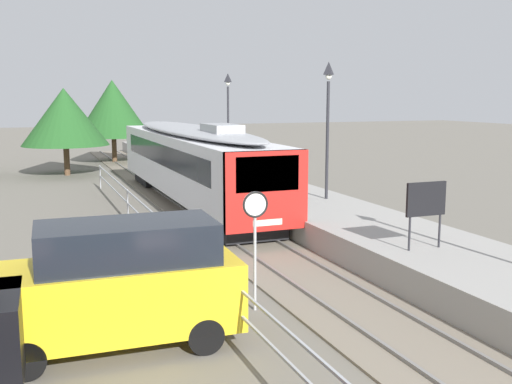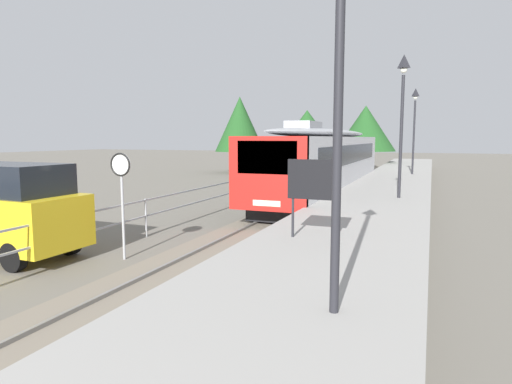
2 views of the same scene
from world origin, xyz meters
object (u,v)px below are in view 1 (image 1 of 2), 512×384
(platform_lamp_far_end, at_px, (228,102))
(parked_van_yellow, at_px, (117,284))
(commuter_train, at_px, (191,158))
(platform_lamp_mid_platform, at_px, (328,104))
(speed_limit_sign, at_px, (255,221))
(platform_notice_board, at_px, (426,201))

(platform_lamp_far_end, distance_m, parked_van_yellow, 23.72)
(commuter_train, xyz_separation_m, platform_lamp_mid_platform, (4.05, -5.39, 2.48))
(platform_lamp_far_end, xyz_separation_m, parked_van_yellow, (-9.57, -21.45, -3.33))
(speed_limit_sign, bearing_deg, commuter_train, 80.69)
(platform_lamp_far_end, distance_m, platform_notice_board, 20.31)
(platform_notice_board, distance_m, speed_limit_sign, 5.00)
(speed_limit_sign, bearing_deg, parked_van_yellow, -163.97)
(speed_limit_sign, distance_m, parked_van_yellow, 3.49)
(platform_lamp_mid_platform, bearing_deg, parked_van_yellow, -135.72)
(commuter_train, bearing_deg, platform_lamp_far_end, 58.95)
(platform_notice_board, relative_size, speed_limit_sign, 0.64)
(platform_lamp_mid_platform, distance_m, speed_limit_sign, 10.80)
(platform_notice_board, xyz_separation_m, speed_limit_sign, (-4.98, -0.40, -0.06))
(platform_lamp_mid_platform, xyz_separation_m, parked_van_yellow, (-9.57, -9.34, -3.33))
(commuter_train, distance_m, platform_lamp_far_end, 8.24)
(platform_notice_board, bearing_deg, platform_lamp_mid_platform, 80.54)
(platform_lamp_far_end, distance_m, speed_limit_sign, 21.61)
(platform_lamp_far_end, relative_size, parked_van_yellow, 1.08)
(platform_lamp_far_end, bearing_deg, platform_lamp_mid_platform, -90.00)
(commuter_train, relative_size, platform_notice_board, 10.19)
(parked_van_yellow, bearing_deg, speed_limit_sign, 16.03)
(platform_notice_board, xyz_separation_m, parked_van_yellow, (-8.24, -1.33, -0.89))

